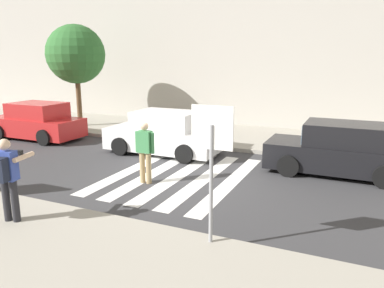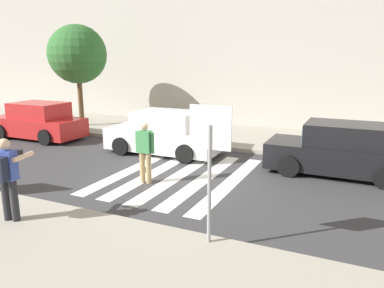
{
  "view_description": "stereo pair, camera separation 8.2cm",
  "coord_description": "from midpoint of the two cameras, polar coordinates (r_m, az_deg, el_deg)",
  "views": [
    {
      "loc": [
        4.72,
        -9.29,
        3.43
      ],
      "look_at": [
        0.6,
        -0.2,
        1.1
      ],
      "focal_mm": 35.0,
      "sensor_mm": 36.0,
      "label": 1
    },
    {
      "loc": [
        4.79,
        -9.25,
        3.43
      ],
      "look_at": [
        0.6,
        -0.2,
        1.1
      ],
      "focal_mm": 35.0,
      "sensor_mm": 36.0,
      "label": 2
    }
  ],
  "objects": [
    {
      "name": "building_facade_far",
      "position": [
        20.24,
        11.57,
        13.25
      ],
      "size": [
        56.0,
        4.0,
        7.12
      ],
      "primitive_type": "cube",
      "color": "#ADA89E",
      "rests_on": "ground"
    },
    {
      "name": "pedestrian_crossing",
      "position": [
        10.3,
        -6.95,
        -0.74
      ],
      "size": [
        0.58,
        0.25,
        1.72
      ],
      "color": "tan",
      "rests_on": "ground"
    },
    {
      "name": "stop_sign",
      "position": [
        6.43,
        3.14,
        -0.11
      ],
      "size": [
        0.76,
        0.08,
        2.5
      ],
      "color": "gray",
      "rests_on": "sidewalk_near"
    },
    {
      "name": "parked_car_black",
      "position": [
        11.89,
        21.78,
        -0.96
      ],
      "size": [
        4.1,
        1.92,
        1.55
      ],
      "color": "black",
      "rests_on": "ground"
    },
    {
      "name": "crosswalk_stripe_3",
      "position": [
        10.82,
        2.08,
        -5.32
      ],
      "size": [
        0.44,
        5.2,
        0.01
      ],
      "primitive_type": "cube",
      "color": "silver",
      "rests_on": "ground"
    },
    {
      "name": "ground_plane",
      "position": [
        10.97,
        -2.2,
        -5.09
      ],
      "size": [
        120.0,
        120.0,
        0.0
      ],
      "primitive_type": "plane",
      "color": "#38383A"
    },
    {
      "name": "parked_car_white",
      "position": [
        13.5,
        -4.02,
        1.55
      ],
      "size": [
        4.1,
        1.92,
        1.55
      ],
      "color": "white",
      "rests_on": "ground"
    },
    {
      "name": "parked_car_red",
      "position": [
        17.29,
        -22.25,
        3.16
      ],
      "size": [
        4.1,
        1.92,
        1.55
      ],
      "color": "red",
      "rests_on": "ground"
    },
    {
      "name": "crosswalk_stripe_4",
      "position": [
        10.55,
        6.11,
        -5.88
      ],
      "size": [
        0.44,
        5.2,
        0.01
      ],
      "primitive_type": "cube",
      "color": "silver",
      "rests_on": "ground"
    },
    {
      "name": "crosswalk_stripe_2",
      "position": [
        11.14,
        -1.73,
        -4.78
      ],
      "size": [
        0.44,
        5.2,
        0.01
      ],
      "primitive_type": "cube",
      "color": "silver",
      "rests_on": "ground"
    },
    {
      "name": "crosswalk_stripe_1",
      "position": [
        11.5,
        -5.31,
        -4.24
      ],
      "size": [
        0.44,
        5.2,
        0.01
      ],
      "primitive_type": "cube",
      "color": "silver",
      "rests_on": "ground"
    },
    {
      "name": "sidewalk_far",
      "position": [
        16.34,
        7.39,
        1.17
      ],
      "size": [
        60.0,
        4.8,
        0.14
      ],
      "primitive_type": "cube",
      "color": "#9E998C",
      "rests_on": "ground"
    },
    {
      "name": "street_tree_west",
      "position": [
        18.94,
        -16.93,
        12.92
      ],
      "size": [
        2.75,
        2.75,
        4.79
      ],
      "color": "brown",
      "rests_on": "sidewalk_far"
    },
    {
      "name": "crosswalk_stripe_0",
      "position": [
        11.91,
        -8.65,
        -3.73
      ],
      "size": [
        0.44,
        5.2,
        0.01
      ],
      "primitive_type": "cube",
      "color": "silver",
      "rests_on": "ground"
    },
    {
      "name": "photographer_with_backpack",
      "position": [
        8.35,
        -26.21,
        -3.97
      ],
      "size": [
        0.69,
        0.92,
        1.72
      ],
      "color": "#232328",
      "rests_on": "sidewalk_near"
    }
  ]
}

